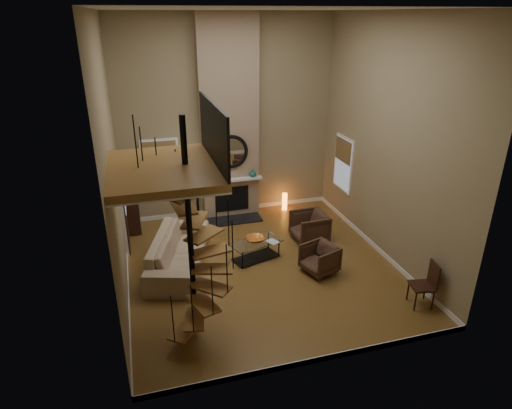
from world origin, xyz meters
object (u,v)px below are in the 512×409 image
object	(u,v)px
coffee_table	(256,248)
hutch	(130,197)
armchair_near	(312,227)
accent_lamp	(285,202)
armchair_far	(322,258)
floor_lamp	(196,183)
side_chair	(427,282)
sofa	(178,251)

from	to	relation	value
coffee_table	hutch	bearing A→B (deg)	139.15
armchair_near	accent_lamp	bearing A→B (deg)	179.66
armchair_far	floor_lamp	xyz separation A→B (m)	(-2.37, 2.71, 1.06)
coffee_table	accent_lamp	distance (m)	3.01
armchair_near	armchair_far	xyz separation A→B (m)	(-0.41, -1.53, 0.00)
coffee_table	accent_lamp	size ratio (longest dim) A/B	2.49
floor_lamp	accent_lamp	world-z (taller)	floor_lamp
hutch	accent_lamp	xyz separation A→B (m)	(4.41, 0.12, -0.70)
floor_lamp	accent_lamp	distance (m)	3.06
accent_lamp	side_chair	size ratio (longest dim) A/B	0.57
sofa	armchair_far	xyz separation A→B (m)	(3.08, -1.14, -0.04)
hutch	armchair_far	xyz separation A→B (m)	(4.05, -3.38, -0.60)
coffee_table	accent_lamp	world-z (taller)	accent_lamp
hutch	side_chair	xyz separation A→B (m)	(5.54, -5.10, -0.42)
armchair_near	accent_lamp	size ratio (longest dim) A/B	1.61
sofa	accent_lamp	world-z (taller)	sofa
accent_lamp	sofa	bearing A→B (deg)	-145.50
armchair_near	hutch	bearing A→B (deg)	-114.46
hutch	floor_lamp	xyz separation A→B (m)	(1.68, -0.67, 0.46)
sofa	side_chair	distance (m)	5.39
armchair_near	coffee_table	bearing A→B (deg)	-73.54
hutch	sofa	world-z (taller)	hutch
armchair_far	accent_lamp	xyz separation A→B (m)	(0.35, 3.50, -0.10)
sofa	side_chair	world-z (taller)	side_chair
armchair_near	armchair_far	distance (m)	1.58
accent_lamp	coffee_table	bearing A→B (deg)	-122.66
sofa	side_chair	size ratio (longest dim) A/B	2.87
armchair_far	side_chair	xyz separation A→B (m)	(1.48, -1.73, 0.17)
floor_lamp	sofa	bearing A→B (deg)	-114.40
coffee_table	floor_lamp	world-z (taller)	floor_lamp
coffee_table	armchair_far	bearing A→B (deg)	-37.32
sofa	accent_lamp	bearing A→B (deg)	-38.18
armchair_near	side_chair	size ratio (longest dim) A/B	0.91
hutch	side_chair	size ratio (longest dim) A/B	1.98
armchair_near	floor_lamp	size ratio (longest dim) A/B	0.50
armchair_near	accent_lamp	world-z (taller)	armchair_near
hutch	armchair_near	size ratio (longest dim) A/B	2.18
armchair_near	coffee_table	distance (m)	1.77
armchair_far	accent_lamp	bearing A→B (deg)	155.29
sofa	hutch	bearing A→B (deg)	40.76
hutch	floor_lamp	size ratio (longest dim) A/B	1.08
coffee_table	side_chair	xyz separation A→B (m)	(2.75, -2.70, 0.24)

